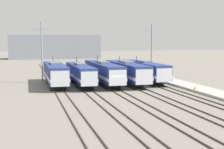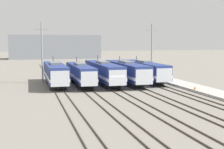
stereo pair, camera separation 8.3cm
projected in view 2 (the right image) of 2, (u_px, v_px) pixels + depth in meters
ground_plane at (116, 91)px, 49.00m from camera, size 400.00×400.00×0.00m
rail_pair_far_left at (60, 93)px, 46.73m from camera, size 1.50×120.00×0.15m
rail_pair_center_left at (89, 91)px, 47.86m from camera, size 1.51×120.00×0.15m
rail_pair_center at (116, 90)px, 48.99m from camera, size 1.51×120.00×0.15m
rail_pair_center_right at (142, 89)px, 50.12m from camera, size 1.51×120.00×0.15m
rail_pair_far_right at (166, 88)px, 51.26m from camera, size 1.50×120.00×0.15m
locomotive_far_left at (55, 74)px, 54.39m from camera, size 3.09×17.13×4.94m
locomotive_center_left at (81, 74)px, 54.87m from camera, size 2.82×17.08×4.83m
locomotive_center at (103, 72)px, 56.70m from camera, size 3.07×19.59×5.06m
locomotive_center_right at (127, 72)px, 57.32m from camera, size 3.14×18.84×4.84m
locomotive_far_right at (145, 71)px, 60.56m from camera, size 3.11×19.11×4.69m
catenary_tower_left at (42, 51)px, 57.29m from camera, size 2.57×0.28×11.28m
catenary_tower_right at (152, 50)px, 62.96m from camera, size 2.57×0.28×11.28m
platform at (191, 86)px, 52.42m from camera, size 4.00×120.00×0.34m
traffic_cone at (195, 88)px, 48.11m from camera, size 0.37×0.37×0.57m
depot_building at (55, 47)px, 139.54m from camera, size 39.60×10.94×10.49m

